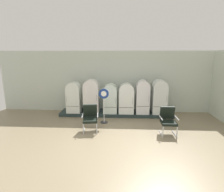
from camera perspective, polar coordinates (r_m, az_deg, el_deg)
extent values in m
cube|color=#837459|center=(6.04, 0.38, -15.31)|extent=(12.00, 10.00, 0.05)
cube|color=silver|center=(9.08, 1.48, 4.50)|extent=(11.76, 0.12, 3.02)
cube|color=#47443F|center=(8.98, 1.52, 11.86)|extent=(11.76, 0.07, 0.06)
cube|color=#233131|center=(8.79, 1.31, -5.40)|extent=(5.33, 0.95, 0.15)
cube|color=white|center=(8.76, -11.89, -1.39)|extent=(0.63, 0.59, 1.12)
cylinder|color=white|center=(8.64, -12.06, 2.22)|extent=(0.63, 0.57, 0.63)
cube|color=#383838|center=(8.53, -12.33, -3.19)|extent=(0.58, 0.01, 0.01)
cylinder|color=silver|center=(8.51, -14.13, -0.99)|extent=(0.02, 0.02, 0.28)
cube|color=white|center=(8.57, -6.47, -1.15)|extent=(0.70, 0.59, 1.22)
cylinder|color=white|center=(8.45, -6.57, 2.87)|extent=(0.70, 0.58, 0.70)
cube|color=#383838|center=(8.34, -6.76, -3.12)|extent=(0.65, 0.01, 0.01)
cylinder|color=silver|center=(8.20, -4.84, -0.71)|extent=(0.02, 0.02, 0.28)
cube|color=silver|center=(8.50, -0.57, -1.79)|extent=(0.63, 0.60, 1.05)
cylinder|color=silver|center=(8.38, -0.57, 1.69)|extent=(0.63, 0.58, 0.63)
cube|color=#383838|center=(8.26, -0.69, -3.59)|extent=(0.58, 0.01, 0.01)
cylinder|color=silver|center=(8.15, 1.09, -1.51)|extent=(0.02, 0.02, 0.28)
cube|color=white|center=(8.48, 4.50, -1.84)|extent=(0.69, 0.58, 1.06)
cylinder|color=white|center=(8.36, 4.57, 1.67)|extent=(0.69, 0.57, 0.69)
cube|color=#383838|center=(8.24, 4.53, -3.64)|extent=(0.64, 0.01, 0.01)
cylinder|color=silver|center=(8.16, 6.58, -1.54)|extent=(0.02, 0.02, 0.28)
cube|color=white|center=(8.53, 9.57, -1.21)|extent=(0.60, 0.63, 1.26)
cylinder|color=white|center=(8.40, 9.73, 2.94)|extent=(0.60, 0.62, 0.60)
cube|color=#383838|center=(8.28, 9.76, -3.26)|extent=(0.55, 0.01, 0.01)
cylinder|color=silver|center=(8.21, 11.51, -0.76)|extent=(0.02, 0.02, 0.28)
cube|color=silver|center=(8.68, 14.58, -1.23)|extent=(0.65, 0.70, 1.25)
cylinder|color=silver|center=(8.56, 14.82, 2.83)|extent=(0.65, 0.68, 0.65)
cube|color=#383838|center=(8.41, 14.96, -3.29)|extent=(0.59, 0.01, 0.01)
cylinder|color=silver|center=(8.36, 16.89, -0.85)|extent=(0.02, 0.02, 0.28)
cylinder|color=silver|center=(7.04, -8.83, -10.79)|extent=(0.12, 0.56, 0.04)
cylinder|color=silver|center=(6.73, -9.03, -10.20)|extent=(0.05, 0.05, 0.38)
cylinder|color=silver|center=(7.02, -4.79, -10.75)|extent=(0.12, 0.56, 0.04)
cylinder|color=silver|center=(6.71, -4.82, -10.15)|extent=(0.05, 0.05, 0.38)
cube|color=black|center=(6.87, -6.90, -7.54)|extent=(0.59, 0.58, 0.09)
cube|color=black|center=(7.03, -6.89, -4.53)|extent=(0.55, 0.24, 0.50)
cylinder|color=silver|center=(6.82, -9.32, -6.11)|extent=(0.10, 0.46, 0.04)
cylinder|color=silver|center=(6.80, -4.56, -6.04)|extent=(0.10, 0.46, 0.04)
cylinder|color=silver|center=(6.97, 15.19, -11.35)|extent=(0.05, 0.56, 0.04)
cylinder|color=silver|center=(6.67, 15.77, -10.77)|extent=(0.04, 0.04, 0.38)
cylinder|color=silver|center=(7.09, 19.10, -11.19)|extent=(0.05, 0.56, 0.04)
cylinder|color=silver|center=(6.79, 19.84, -10.60)|extent=(0.04, 0.04, 0.38)
cube|color=black|center=(6.87, 17.39, -8.05)|extent=(0.53, 0.51, 0.09)
cube|color=black|center=(7.02, 17.00, -5.03)|extent=(0.53, 0.18, 0.50)
cylinder|color=silver|center=(6.74, 15.17, -6.64)|extent=(0.04, 0.46, 0.04)
cylinder|color=silver|center=(6.89, 19.77, -6.54)|extent=(0.04, 0.46, 0.04)
cylinder|color=#2D2D30|center=(7.82, -2.49, -8.25)|extent=(0.32, 0.32, 0.03)
cylinder|color=silver|center=(7.61, -2.54, -3.79)|extent=(0.04, 0.04, 1.24)
cylinder|color=navy|center=(7.43, -2.61, 0.73)|extent=(0.41, 0.02, 0.41)
cylinder|color=white|center=(7.42, -2.62, 0.71)|extent=(0.23, 0.00, 0.23)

